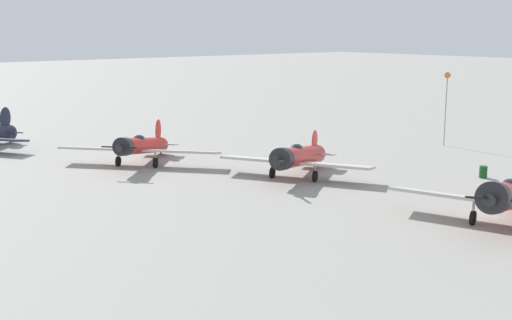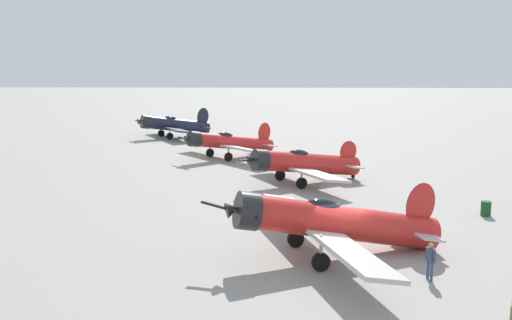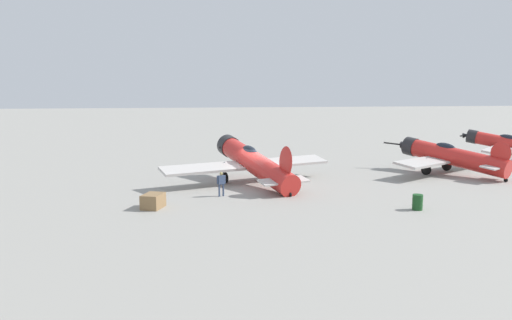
# 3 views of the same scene
# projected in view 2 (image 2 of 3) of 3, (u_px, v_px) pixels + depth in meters

# --- Properties ---
(ground_plane) EXTENTS (400.00, 400.00, 0.00)m
(ground_plane) POSITION_uv_depth(u_px,v_px,m) (342.00, 255.00, 26.15)
(ground_plane) COLOR gray
(airplane_foreground) EXTENTS (11.01, 13.04, 3.38)m
(airplane_foreground) POSITION_uv_depth(u_px,v_px,m) (332.00, 222.00, 25.76)
(airplane_foreground) COLOR red
(airplane_foreground) RESTS_ON ground_plane
(airplane_mid_apron) EXTENTS (9.14, 10.87, 3.01)m
(airplane_mid_apron) POSITION_uv_depth(u_px,v_px,m) (303.00, 163.00, 41.90)
(airplane_mid_apron) COLOR red
(airplane_mid_apron) RESTS_ON ground_plane
(airplane_far_line) EXTENTS (9.81, 11.11, 3.18)m
(airplane_far_line) POSITION_uv_depth(u_px,v_px,m) (229.00, 142.00, 53.41)
(airplane_far_line) COLOR red
(airplane_far_line) RESTS_ON ground_plane
(airplane_outer_stand) EXTENTS (8.88, 10.51, 3.53)m
(airplane_outer_stand) POSITION_uv_depth(u_px,v_px,m) (173.00, 125.00, 68.72)
(airplane_outer_stand) COLOR #1E2338
(airplane_outer_stand) RESTS_ON ground_plane
(ground_crew_mechanic) EXTENTS (0.32, 0.58, 1.55)m
(ground_crew_mechanic) POSITION_uv_depth(u_px,v_px,m) (430.00, 258.00, 22.97)
(ground_crew_mechanic) COLOR #384766
(ground_crew_mechanic) RESTS_ON ground_plane
(fuel_drum) EXTENTS (0.60, 0.60, 0.87)m
(fuel_drum) POSITION_uv_depth(u_px,v_px,m) (486.00, 209.00, 32.92)
(fuel_drum) COLOR #19471E
(fuel_drum) RESTS_ON ground_plane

